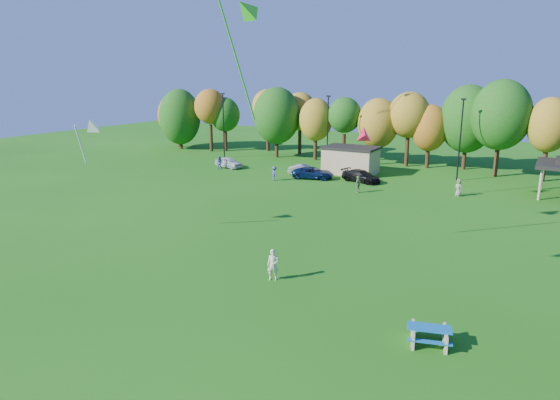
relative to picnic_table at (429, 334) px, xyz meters
The scene contains 17 objects.
ground 8.08m from the picnic_table, 159.65° to the right, with size 160.00×160.00×0.00m, color #19600F.
tree_line 43.90m from the picnic_table, 101.38° to the left, with size 93.57×10.55×11.15m.
lamp_posts 37.87m from the picnic_table, 98.51° to the left, with size 64.50×0.25×9.09m.
utility_building 39.35m from the picnic_table, 116.52° to the left, with size 6.30×4.30×3.25m.
picnic_table is the anchor object (origin of this frame).
kite_flyer 9.99m from the picnic_table, 163.77° to the left, with size 0.68×0.45×1.86m, color beige.
car_a 45.03m from the picnic_table, 136.26° to the left, with size 1.62×4.01×1.37m, color silver.
car_b 38.30m from the picnic_table, 124.82° to the left, with size 1.33×3.81×1.25m, color gray.
car_c 36.27m from the picnic_table, 123.75° to the left, with size 2.18×4.72×1.31m, color #0B1B42.
car_d 34.40m from the picnic_table, 115.29° to the left, with size 1.86×4.58×1.33m, color black.
far_person_1 35.81m from the picnic_table, 130.94° to the left, with size 1.05×0.60×1.63m, color #41418F.
far_person_3 29.22m from the picnic_table, 116.79° to the left, with size 1.01×0.42×1.73m, color #778E57.
far_person_4 44.49m from the picnic_table, 137.95° to the left, with size 0.79×0.61×1.62m, color #435A93.
far_person_5 29.77m from the picnic_table, 97.81° to the left, with size 0.83×0.54×1.70m, color gray.
kite_4 25.99m from the picnic_table, behind, with size 1.57×2.28×3.52m.
kite_5 10.28m from the picnic_table, 141.23° to the left, with size 1.22×1.35×1.08m.
kite_8 20.70m from the picnic_table, 155.95° to the left, with size 2.06×4.29×7.40m.
Camera 1 is at (11.55, -17.76, 11.62)m, focal length 32.00 mm.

